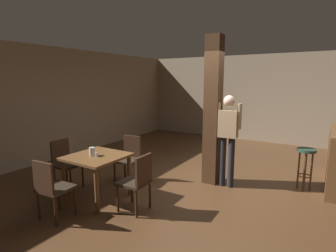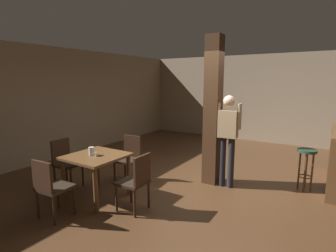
{
  "view_description": "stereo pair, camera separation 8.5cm",
  "coord_description": "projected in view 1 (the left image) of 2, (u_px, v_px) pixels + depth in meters",
  "views": [
    {
      "loc": [
        1.85,
        -4.32,
        1.98
      ],
      "look_at": [
        -0.8,
        0.03,
        1.09
      ],
      "focal_mm": 28.0,
      "sensor_mm": 36.0,
      "label": 1
    },
    {
      "loc": [
        1.92,
        -4.27,
        1.98
      ],
      "look_at": [
        -0.8,
        0.03,
        1.09
      ],
      "focal_mm": 28.0,
      "sensor_mm": 36.0,
      "label": 2
    }
  ],
  "objects": [
    {
      "name": "wall_back",
      "position": [
        261.0,
        99.0,
        8.47
      ],
      "size": [
        8.0,
        0.1,
        2.8
      ],
      "primitive_type": "cube",
      "color": "gray",
      "rests_on": "ground_plane"
    },
    {
      "name": "chair_east",
      "position": [
        138.0,
        180.0,
        3.94
      ],
      "size": [
        0.43,
        0.43,
        0.89
      ],
      "color": "#2D2319",
      "rests_on": "ground_plane"
    },
    {
      "name": "bar_stool_near",
      "position": [
        306.0,
        160.0,
        4.75
      ],
      "size": [
        0.32,
        0.32,
        0.76
      ],
      "color": "#1E3828",
      "rests_on": "ground_plane"
    },
    {
      "name": "ground_plane",
      "position": [
        203.0,
        187.0,
        4.92
      ],
      "size": [
        10.8,
        10.8,
        0.0
      ],
      "primitive_type": "plane",
      "color": "#4C301C"
    },
    {
      "name": "wall_left",
      "position": [
        61.0,
        103.0,
        6.73
      ],
      "size": [
        0.1,
        9.0,
        2.8
      ],
      "primitive_type": "cube",
      "color": "gray",
      "rests_on": "ground_plane"
    },
    {
      "name": "standing_person",
      "position": [
        228.0,
        134.0,
        4.82
      ],
      "size": [
        0.47,
        0.22,
        1.72
      ],
      "color": "tan",
      "rests_on": "ground_plane"
    },
    {
      "name": "napkin_cup",
      "position": [
        92.0,
        152.0,
        4.33
      ],
      "size": [
        0.1,
        0.1,
        0.14
      ],
      "primitive_type": "cylinder",
      "color": "beige",
      "rests_on": "dining_table"
    },
    {
      "name": "dining_table",
      "position": [
        97.0,
        163.0,
        4.38
      ],
      "size": [
        0.89,
        0.89,
        0.75
      ],
      "color": "brown",
      "rests_on": "ground_plane"
    },
    {
      "name": "chair_south",
      "position": [
        51.0,
        187.0,
        3.69
      ],
      "size": [
        0.45,
        0.45,
        0.89
      ],
      "color": "#2D2319",
      "rests_on": "ground_plane"
    },
    {
      "name": "salt_shaker",
      "position": [
        97.0,
        155.0,
        4.27
      ],
      "size": [
        0.03,
        0.03,
        0.07
      ],
      "primitive_type": "cylinder",
      "color": "silver",
      "rests_on": "dining_table"
    },
    {
      "name": "chair_west",
      "position": [
        65.0,
        161.0,
        4.84
      ],
      "size": [
        0.42,
        0.42,
        0.89
      ],
      "color": "#2D2319",
      "rests_on": "ground_plane"
    },
    {
      "name": "chair_north",
      "position": [
        129.0,
        156.0,
        5.16
      ],
      "size": [
        0.47,
        0.47,
        0.89
      ],
      "color": "#2D2319",
      "rests_on": "ground_plane"
    },
    {
      "name": "pillar",
      "position": [
        213.0,
        112.0,
        4.96
      ],
      "size": [
        0.28,
        0.28,
        2.8
      ],
      "primitive_type": "cube",
      "color": "#422816",
      "rests_on": "ground_plane"
    }
  ]
}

